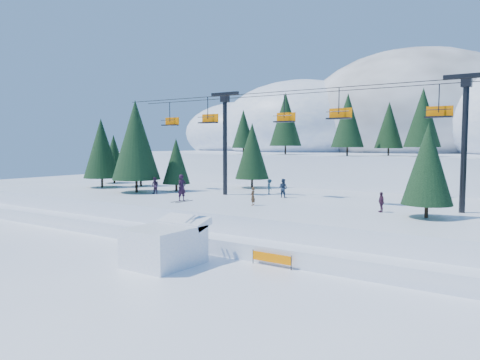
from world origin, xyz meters
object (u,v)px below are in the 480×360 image
Objects in this scene: banner_near at (272,258)px; jump_kicker at (166,244)px; banner_far at (365,267)px; chairlift at (322,125)px.

jump_kicker is at bearing -149.81° from banner_near.
chairlift is at bearing 124.58° from banner_far.
jump_kicker is 0.12× the size of chairlift.
chairlift is 17.24m from banner_far.
jump_kicker is 18.75m from chairlift.
chairlift is at bearing 102.09° from banner_near.
jump_kicker is 2.03× the size of banner_far.
chairlift reaches higher than banner_far.
jump_kicker is 12.22m from banner_far.
banner_far is (11.34, 4.49, -0.79)m from jump_kicker.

